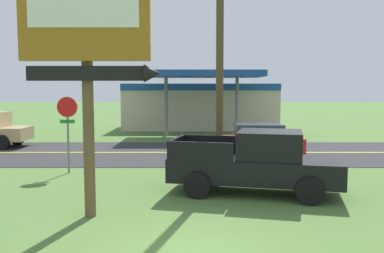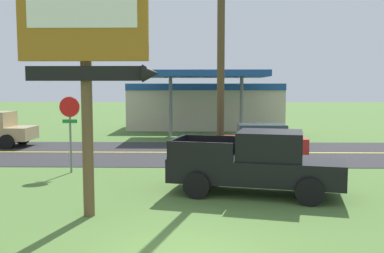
{
  "view_description": "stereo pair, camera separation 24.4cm",
  "coord_description": "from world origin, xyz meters",
  "px_view_note": "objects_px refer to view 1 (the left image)",
  "views": [
    {
      "loc": [
        0.06,
        -7.94,
        3.27
      ],
      "look_at": [
        0.0,
        8.0,
        1.8
      ],
      "focal_mm": 39.14,
      "sensor_mm": 36.0,
      "label": 1
    },
    {
      "loc": [
        0.31,
        -7.93,
        3.27
      ],
      "look_at": [
        0.0,
        8.0,
        1.8
      ],
      "focal_mm": 39.14,
      "sensor_mm": 36.0,
      "label": 2
    }
  ],
  "objects_px": {
    "stop_sign": "(69,121)",
    "gas_station": "(202,104)",
    "motel_sign": "(89,38)",
    "utility_pole": "(222,29)",
    "pickup_black_parked_on_lawn": "(259,163)",
    "car_red_near_lane": "(258,142)"
  },
  "relations": [
    {
      "from": "stop_sign",
      "to": "utility_pole",
      "type": "bearing_deg",
      "value": -12.6
    },
    {
      "from": "gas_station",
      "to": "car_red_near_lane",
      "type": "xyz_separation_m",
      "value": [
        2.28,
        -15.03,
        -1.11
      ]
    },
    {
      "from": "stop_sign",
      "to": "car_red_near_lane",
      "type": "bearing_deg",
      "value": 21.64
    },
    {
      "from": "utility_pole",
      "to": "pickup_black_parked_on_lawn",
      "type": "relative_size",
      "value": 1.81
    },
    {
      "from": "utility_pole",
      "to": "car_red_near_lane",
      "type": "distance_m",
      "value": 6.53
    },
    {
      "from": "gas_station",
      "to": "stop_sign",
      "type": "bearing_deg",
      "value": -106.63
    },
    {
      "from": "pickup_black_parked_on_lawn",
      "to": "car_red_near_lane",
      "type": "distance_m",
      "value": 6.23
    },
    {
      "from": "motel_sign",
      "to": "utility_pole",
      "type": "height_order",
      "value": "utility_pole"
    },
    {
      "from": "gas_station",
      "to": "pickup_black_parked_on_lawn",
      "type": "bearing_deg",
      "value": -86.32
    },
    {
      "from": "motel_sign",
      "to": "car_red_near_lane",
      "type": "distance_m",
      "value": 10.85
    },
    {
      "from": "pickup_black_parked_on_lawn",
      "to": "stop_sign",
      "type": "bearing_deg",
      "value": 155.26
    },
    {
      "from": "stop_sign",
      "to": "gas_station",
      "type": "height_order",
      "value": "gas_station"
    },
    {
      "from": "motel_sign",
      "to": "pickup_black_parked_on_lawn",
      "type": "distance_m",
      "value": 6.26
    },
    {
      "from": "car_red_near_lane",
      "to": "motel_sign",
      "type": "bearing_deg",
      "value": -122.3
    },
    {
      "from": "motel_sign",
      "to": "pickup_black_parked_on_lawn",
      "type": "height_order",
      "value": "motel_sign"
    },
    {
      "from": "gas_station",
      "to": "car_red_near_lane",
      "type": "distance_m",
      "value": 15.24
    },
    {
      "from": "gas_station",
      "to": "pickup_black_parked_on_lawn",
      "type": "distance_m",
      "value": 21.26
    },
    {
      "from": "utility_pole",
      "to": "gas_station",
      "type": "xyz_separation_m",
      "value": [
        -0.32,
        19.35,
        -3.36
      ]
    },
    {
      "from": "motel_sign",
      "to": "gas_station",
      "type": "relative_size",
      "value": 0.55
    },
    {
      "from": "car_red_near_lane",
      "to": "utility_pole",
      "type": "bearing_deg",
      "value": -114.45
    },
    {
      "from": "stop_sign",
      "to": "utility_pole",
      "type": "xyz_separation_m",
      "value": [
        5.71,
        -1.28,
        3.28
      ]
    },
    {
      "from": "motel_sign",
      "to": "stop_sign",
      "type": "bearing_deg",
      "value": 111.63
    }
  ]
}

